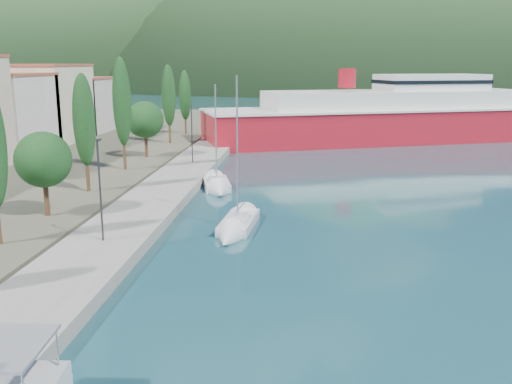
{
  "coord_description": "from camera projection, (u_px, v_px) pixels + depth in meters",
  "views": [
    {
      "loc": [
        2.89,
        -19.56,
        11.17
      ],
      "look_at": [
        0.0,
        14.0,
        3.5
      ],
      "focal_mm": 40.0,
      "sensor_mm": 36.0,
      "label": 1
    }
  ],
  "objects": [
    {
      "name": "tree_row",
      "position": [
        113.0,
        122.0,
        53.22
      ],
      "size": [
        4.13,
        64.11,
        11.04
      ],
      "color": "#47301E",
      "rests_on": "land_strip"
    },
    {
      "name": "quay",
      "position": [
        161.0,
        194.0,
        47.64
      ],
      "size": [
        5.0,
        88.0,
        0.8
      ],
      "primitive_type": "cube",
      "color": "gray",
      "rests_on": "ground"
    },
    {
      "name": "ferry",
      "position": [
        396.0,
        118.0,
        82.47
      ],
      "size": [
        55.75,
        29.3,
        10.93
      ],
      "color": "#AC1421",
      "rests_on": "ground"
    },
    {
      "name": "lamp_posts",
      "position": [
        113.0,
        179.0,
        35.61
      ],
      "size": [
        0.15,
        48.51,
        6.06
      ],
      "color": "#2D2D33",
      "rests_on": "quay"
    },
    {
      "name": "hills_near",
      "position": [
        456.0,
        2.0,
        364.48
      ],
      "size": [
        1010.0,
        520.0,
        115.0
      ],
      "color": "#2E4F29",
      "rests_on": "ground"
    },
    {
      "name": "sailboat_mid",
      "position": [
        218.0,
        188.0,
        50.49
      ],
      "size": [
        3.81,
        7.26,
        10.19
      ],
      "color": "silver",
      "rests_on": "ground"
    },
    {
      "name": "sailboat_near",
      "position": [
        233.0,
        231.0,
        37.81
      ],
      "size": [
        2.64,
        7.89,
        11.16
      ],
      "color": "silver",
      "rests_on": "ground"
    },
    {
      "name": "ground",
      "position": [
        293.0,
        110.0,
        138.29
      ],
      "size": [
        1400.0,
        1400.0,
        0.0
      ],
      "primitive_type": "plane",
      "color": "#1D4D57"
    }
  ]
}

